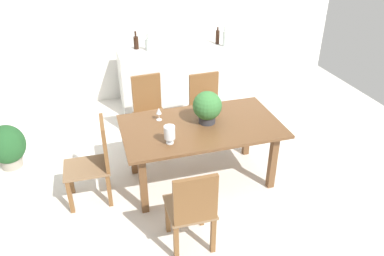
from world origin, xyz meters
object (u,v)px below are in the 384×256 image
chair_head_end (96,159)px  wine_bottle_clear (148,44)px  wine_bottle_amber (218,37)px  wine_bottle_tall (225,39)px  wine_bottle_dark (136,42)px  crystal_vase_left (217,102)px  crystal_vase_center_near (170,133)px  chair_far_left (149,108)px  flower_centerpiece (207,107)px  chair_far_right (206,103)px  dining_table (201,133)px  kitchen_counter (178,77)px  chair_near_left (192,208)px  wine_glass (159,112)px  potted_plant_floor (7,146)px

chair_head_end → wine_bottle_clear: size_ratio=3.79×
wine_bottle_amber → wine_bottle_tall: (0.06, -0.16, 0.01)m
wine_bottle_dark → crystal_vase_left: bearing=-71.2°
wine_bottle_dark → crystal_vase_center_near: bearing=-91.6°
chair_far_left → flower_centerpiece: (0.49, -0.97, 0.42)m
chair_far_right → wine_bottle_dark: (-0.75, 1.21, 0.56)m
dining_table → chair_head_end: bearing=-179.9°
wine_bottle_clear → crystal_vase_center_near: bearing=-95.6°
kitchen_counter → chair_near_left: bearing=-102.1°
crystal_vase_center_near → wine_bottle_clear: (0.23, 2.35, 0.18)m
chair_far_right → crystal_vase_left: bearing=-100.6°
dining_table → chair_far_left: (-0.40, 1.01, -0.13)m
crystal_vase_center_near → wine_bottle_clear: size_ratio=0.77×
crystal_vase_center_near → wine_glass: 0.51m
chair_far_left → crystal_vase_center_near: chair_far_left is taller
dining_table → chair_near_left: size_ratio=1.92×
flower_centerpiece → crystal_vase_center_near: bearing=-148.7°
chair_near_left → wine_bottle_clear: bearing=-92.8°
wine_glass → kitchen_counter: size_ratio=0.08×
chair_head_end → chair_far_right: 1.86m
dining_table → wine_bottle_clear: size_ratio=6.92×
crystal_vase_center_near → wine_glass: (-0.00, 0.51, -0.01)m
crystal_vase_left → potted_plant_floor: 2.64m
crystal_vase_left → kitchen_counter: size_ratio=0.08×
wine_bottle_amber → wine_bottle_tall: wine_bottle_tall is taller
crystal_vase_center_near → wine_bottle_dark: bearing=88.4°
dining_table → chair_far_left: chair_far_left is taller
wine_bottle_dark → wine_bottle_tall: 1.37m
chair_far_right → potted_plant_floor: chair_far_right is taller
wine_bottle_amber → wine_glass: bearing=-126.2°
flower_centerpiece → wine_bottle_dark: wine_bottle_dark is taller
wine_bottle_tall → crystal_vase_left: bearing=-113.1°
chair_near_left → wine_bottle_clear: size_ratio=3.60×
chair_head_end → wine_bottle_clear: 2.37m
wine_bottle_tall → chair_far_right: bearing=-122.6°
kitchen_counter → wine_bottle_dark: bearing=165.5°
dining_table → wine_bottle_tall: size_ratio=5.47×
dining_table → wine_bottle_tall: 2.22m
dining_table → crystal_vase_center_near: crystal_vase_center_near is taller
crystal_vase_left → wine_bottle_amber: 1.92m
chair_head_end → crystal_vase_center_near: 0.87m
crystal_vase_center_near → potted_plant_floor: crystal_vase_center_near is taller
crystal_vase_left → chair_near_left: bearing=-117.9°
chair_far_right → wine_bottle_amber: 1.35m
flower_centerpiece → crystal_vase_left: bearing=50.9°
chair_head_end → wine_bottle_tall: (2.17, 1.94, 0.56)m
chair_near_left → kitchen_counter: kitchen_counter is taller
chair_far_left → crystal_vase_left: (0.70, -0.70, 0.33)m
wine_bottle_amber → wine_bottle_tall: 0.17m
kitchen_counter → wine_bottle_clear: wine_bottle_clear is taller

